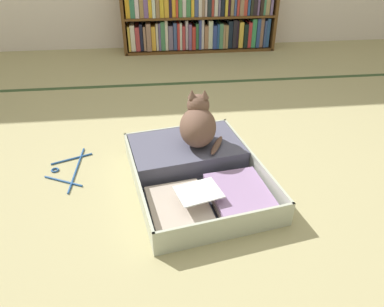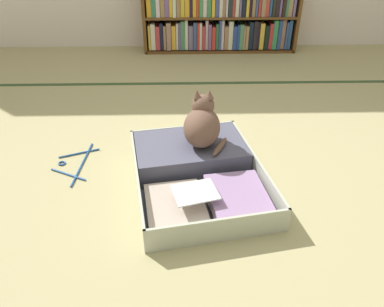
# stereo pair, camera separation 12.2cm
# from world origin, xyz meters

# --- Properties ---
(ground_plane) EXTENTS (10.00, 10.00, 0.00)m
(ground_plane) POSITION_xyz_m (0.00, 0.00, 0.00)
(ground_plane) COLOR tan
(tatami_border) EXTENTS (4.80, 0.05, 0.00)m
(tatami_border) POSITION_xyz_m (0.00, 1.32, 0.00)
(tatami_border) COLOR #324A29
(tatami_border) RESTS_ON ground_plane
(bookshelf) EXTENTS (1.52, 0.27, 0.68)m
(bookshelf) POSITION_xyz_m (0.22, 2.24, 0.32)
(bookshelf) COLOR brown
(bookshelf) RESTS_ON ground_plane
(open_suitcase) EXTENTS (0.73, 0.89, 0.12)m
(open_suitcase) POSITION_xyz_m (-0.10, 0.04, 0.05)
(open_suitcase) COLOR #B5BBA8
(open_suitcase) RESTS_ON ground_plane
(black_cat) EXTENTS (0.26, 0.28, 0.28)m
(black_cat) POSITION_xyz_m (-0.06, 0.17, 0.23)
(black_cat) COLOR brown
(black_cat) RESTS_ON open_suitcase
(clothes_hanger) EXTENTS (0.22, 0.41, 0.01)m
(clothes_hanger) POSITION_xyz_m (-0.74, 0.17, 0.01)
(clothes_hanger) COLOR #265295
(clothes_hanger) RESTS_ON ground_plane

